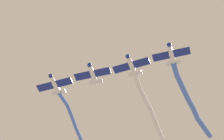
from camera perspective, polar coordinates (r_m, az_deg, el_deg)
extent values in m
ellipsoid|color=silver|center=(85.64, -6.48, -1.68)|extent=(4.10, 2.87, 0.87)
sphere|color=navy|center=(84.51, -6.98, -0.66)|extent=(1.01, 1.01, 0.74)
ellipsoid|color=#1E2847|center=(85.59, -6.59, -1.28)|extent=(1.21, 1.03, 0.46)
cube|color=navy|center=(85.47, -6.52, -1.65)|extent=(4.34, 6.06, 0.12)
cube|color=silver|center=(86.72, -6.05, -2.51)|extent=(1.91, 2.49, 0.10)
cube|color=navy|center=(87.02, -6.05, -2.28)|extent=(0.89, 0.58, 1.19)
cylinder|color=#4C75DB|center=(87.77, -5.52, -3.39)|extent=(2.92, 2.30, 0.88)
cylinder|color=#4C75DB|center=(89.80, -4.81, -4.70)|extent=(3.14, 1.90, 0.90)
cylinder|color=#4C75DB|center=(91.95, -4.33, -5.97)|extent=(3.00, 1.73, 0.88)
cylinder|color=#4C75DB|center=(94.04, -3.81, -7.26)|extent=(3.17, 2.10, 0.74)
sphere|color=#4C75DB|center=(86.83, -5.98, -2.73)|extent=(0.63, 0.63, 0.63)
sphere|color=#4C75DB|center=(88.73, -5.08, -4.03)|extent=(0.63, 0.63, 0.63)
sphere|color=#4C75DB|center=(90.90, -4.54, -5.36)|extent=(0.63, 0.63, 0.63)
sphere|color=#4C75DB|center=(93.01, -4.12, -6.56)|extent=(0.63, 0.63, 0.63)
sphere|color=#4C75DB|center=(95.08, -3.51, -7.95)|extent=(0.63, 0.63, 0.63)
ellipsoid|color=silver|center=(84.11, -2.19, -0.49)|extent=(4.17, 2.70, 0.87)
sphere|color=navy|center=(82.93, -2.57, 0.58)|extent=(0.99, 0.99, 0.74)
ellipsoid|color=#1E2847|center=(84.06, -2.29, -0.07)|extent=(1.21, 1.00, 0.46)
cube|color=navy|center=(83.93, -2.22, -0.46)|extent=(4.08, 6.15, 0.12)
cube|color=silver|center=(85.23, -1.87, -1.36)|extent=(1.81, 2.51, 0.10)
cube|color=navy|center=(85.53, -1.88, -1.13)|extent=(0.91, 0.54, 1.19)
ellipsoid|color=silver|center=(82.63, 2.23, 0.49)|extent=(4.05, 2.99, 0.87)
sphere|color=navy|center=(81.47, 1.79, 1.56)|extent=(1.02, 1.02, 0.74)
ellipsoid|color=#1E2847|center=(82.58, 2.11, 0.91)|extent=(1.20, 1.05, 0.46)
cube|color=navy|center=(82.45, 2.21, 0.52)|extent=(4.51, 5.98, 0.12)
cube|color=silver|center=(83.74, 2.61, -0.39)|extent=(1.97, 2.47, 0.10)
cube|color=navy|center=(84.04, 2.58, -0.15)|extent=(0.88, 0.61, 1.19)
cylinder|color=white|center=(84.59, 2.89, -1.28)|extent=(2.65, 1.89, 0.90)
cylinder|color=white|center=(86.09, 3.39, -2.59)|extent=(2.66, 2.17, 1.03)
cylinder|color=white|center=(87.93, 4.03, -3.86)|extent=(3.08, 2.44, 1.21)
cylinder|color=white|center=(89.96, 4.59, -5.03)|extent=(2.70, 2.05, 0.93)
cylinder|color=white|center=(91.87, 5.05, -6.16)|extent=(2.85, 2.13, 0.95)
cylinder|color=white|center=(93.99, 5.48, -7.18)|extent=(2.90, 2.10, 1.35)
sphere|color=white|center=(83.84, 2.69, -0.61)|extent=(0.81, 0.81, 0.81)
sphere|color=white|center=(85.36, 3.08, -1.94)|extent=(0.81, 0.81, 0.81)
sphere|color=white|center=(86.83, 3.69, -3.23)|extent=(0.81, 0.81, 0.81)
sphere|color=white|center=(89.05, 4.37, -4.47)|extent=(0.81, 0.81, 0.81)
sphere|color=white|center=(90.88, 4.82, -5.58)|extent=(0.81, 0.81, 0.81)
sphere|color=white|center=(92.88, 5.27, -6.72)|extent=(0.81, 0.81, 0.81)
sphere|color=white|center=(95.11, 5.68, -7.63)|extent=(0.81, 0.81, 0.81)
ellipsoid|color=silver|center=(82.16, 6.76, 1.75)|extent=(4.16, 2.73, 0.87)
sphere|color=navy|center=(80.98, 6.49, 2.87)|extent=(0.99, 0.99, 0.74)
ellipsoid|color=#1E2847|center=(82.11, 6.67, 2.17)|extent=(1.21, 1.00, 0.46)
cube|color=navy|center=(81.98, 6.75, 1.78)|extent=(4.13, 6.13, 0.12)
cube|color=silver|center=(83.29, 6.98, 0.82)|extent=(1.83, 2.51, 0.10)
cube|color=navy|center=(83.60, 6.94, 1.05)|extent=(0.91, 0.55, 1.19)
cylinder|color=#4C75DB|center=(84.23, 7.20, 0.00)|extent=(2.66, 2.00, 1.15)
cylinder|color=#4C75DB|center=(85.92, 7.68, -1.26)|extent=(2.81, 2.39, 0.96)
cylinder|color=#4C75DB|center=(87.58, 8.29, -2.59)|extent=(2.78, 2.37, 1.14)
cylinder|color=#4C75DB|center=(89.33, 8.91, -3.83)|extent=(2.80, 2.50, 0.98)
cylinder|color=#4C75DB|center=(91.28, 9.46, -4.93)|extent=(2.79, 2.25, 1.21)
cylinder|color=#4C75DB|center=(93.25, 9.99, -5.88)|extent=(2.65, 2.44, 1.23)
cylinder|color=#4C75DB|center=(95.21, 10.67, -6.82)|extent=(2.69, 2.65, 0.98)
sphere|color=#4C75DB|center=(83.40, 7.03, 0.59)|extent=(0.91, 0.91, 0.91)
sphere|color=#4C75DB|center=(85.07, 7.37, -0.59)|extent=(0.91, 0.91, 0.91)
sphere|color=#4C75DB|center=(86.78, 7.98, -1.93)|extent=(0.91, 0.91, 0.91)
sphere|color=#4C75DB|center=(88.38, 8.59, -3.23)|extent=(0.91, 0.91, 0.91)
sphere|color=#4C75DB|center=(90.29, 9.24, -4.42)|extent=(0.91, 0.91, 0.91)
sphere|color=#4C75DB|center=(92.28, 9.68, -5.43)|extent=(0.91, 0.91, 0.91)
sphere|color=#4C75DB|center=(94.22, 10.30, -6.32)|extent=(0.91, 0.91, 0.91)
sphere|color=#4C75DB|center=(96.21, 11.03, -7.31)|extent=(0.91, 0.91, 0.91)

